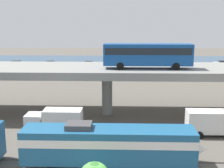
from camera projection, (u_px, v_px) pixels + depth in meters
name	position (u px, v px, depth m)	size (l,w,h in m)	color
rail_strip_near	(98.00, 168.00, 27.79)	(110.00, 0.12, 0.12)	#59544C
rail_strip_far	(100.00, 161.00, 29.19)	(110.00, 0.12, 0.12)	#59544C
train_locomotive	(117.00, 144.00, 28.00)	(17.26, 3.04, 4.18)	#1E5984
highway_overpass	(107.00, 71.00, 42.83)	(96.00, 10.55, 7.06)	gray
transit_bus_on_overpass	(147.00, 54.00, 40.66)	(12.00, 2.68, 3.40)	#14478C
service_truck_west	(56.00, 121.00, 36.19)	(6.80, 2.46, 3.04)	silver
service_truck_east	(214.00, 122.00, 35.58)	(6.80, 2.46, 3.04)	#9E998C
pier_parking_lot	(114.00, 70.00, 78.20)	(72.13, 12.44, 1.71)	gray
parked_car_0	(50.00, 64.00, 78.84)	(4.05, 1.91, 1.50)	#0C4C26
parked_car_1	(88.00, 64.00, 78.51)	(4.12, 1.96, 1.50)	silver
parked_car_2	(215.00, 66.00, 74.96)	(4.36, 1.82, 1.50)	maroon
parked_car_3	(156.00, 65.00, 76.32)	(4.65, 1.88, 1.50)	#B7B7BC
parked_car_4	(222.00, 63.00, 79.52)	(4.22, 1.86, 1.50)	#B7B7BC
parked_car_5	(178.00, 65.00, 75.44)	(4.38, 1.90, 1.50)	#515459
parked_car_6	(17.00, 63.00, 79.09)	(4.49, 1.95, 1.50)	#515459
harbor_water	(116.00, 62.00, 100.87)	(140.00, 36.00, 0.01)	navy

